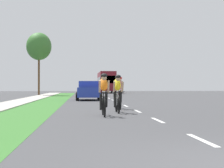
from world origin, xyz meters
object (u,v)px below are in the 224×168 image
at_px(pickup_red, 91,89).
at_px(street_tree_far, 39,47).
at_px(suv_black, 89,87).
at_px(cyclist_distant, 119,92).
at_px(bus_maroon, 106,81).
at_px(sedan_blue, 88,91).
at_px(cyclist_trailing, 117,93).
at_px(cyclist_lead, 104,94).

distance_m(pickup_red, street_tree_far, 9.34).
relative_size(pickup_red, street_tree_far, 0.66).
relative_size(suv_black, street_tree_far, 0.61).
xyz_separation_m(cyclist_distant, bus_maroon, (2.29, 44.01, 1.17)).
bearing_deg(cyclist_distant, sedan_blue, 96.33).
relative_size(cyclist_distant, suv_black, 0.37).
bearing_deg(cyclist_trailing, cyclist_lead, -112.64).
height_order(pickup_red, suv_black, suv_black).
height_order(cyclist_trailing, cyclist_distant, same).
distance_m(sedan_blue, bus_maroon, 32.66).
relative_size(cyclist_lead, cyclist_distant, 1.00).
height_order(cyclist_distant, bus_maroon, bus_maroon).
distance_m(sedan_blue, pickup_red, 11.34).
bearing_deg(bus_maroon, cyclist_lead, -93.91).
bearing_deg(bus_maroon, cyclist_distant, -92.98).
bearing_deg(street_tree_far, cyclist_distant, -75.47).
xyz_separation_m(bus_maroon, street_tree_far, (-9.40, -16.60, 4.02)).
distance_m(cyclist_lead, suv_black, 36.31).
xyz_separation_m(cyclist_trailing, cyclist_distant, (0.32, 2.44, 0.00)).
distance_m(cyclist_trailing, suv_black, 34.71).
bearing_deg(cyclist_trailing, suv_black, 90.99).
distance_m(sedan_blue, suv_black, 20.70).
xyz_separation_m(pickup_red, bus_maroon, (3.05, 21.11, 1.15)).
relative_size(cyclist_trailing, suv_black, 0.37).
height_order(cyclist_trailing, bus_maroon, bus_maroon).
height_order(cyclist_lead, pickup_red, pickup_red).
height_order(cyclist_distant, suv_black, suv_black).
xyz_separation_m(suv_black, bus_maroon, (3.21, 11.75, 1.03)).
relative_size(sedan_blue, street_tree_far, 0.56).
xyz_separation_m(cyclist_trailing, bus_maroon, (2.61, 46.45, 1.17)).
bearing_deg(street_tree_far, cyclist_trailing, -77.19).
height_order(sedan_blue, pickup_red, pickup_red).
height_order(cyclist_lead, sedan_blue, cyclist_lead).
distance_m(cyclist_trailing, street_tree_far, 31.05).
height_order(cyclist_lead, suv_black, suv_black).
distance_m(suv_black, street_tree_far, 9.35).
bearing_deg(cyclist_lead, cyclist_distant, 76.31).
bearing_deg(suv_black, street_tree_far, -141.87).
distance_m(cyclist_trailing, bus_maroon, 46.54).
bearing_deg(cyclist_trailing, street_tree_far, 102.81).
height_order(sedan_blue, bus_maroon, bus_maroon).
height_order(pickup_red, street_tree_far, street_tree_far).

